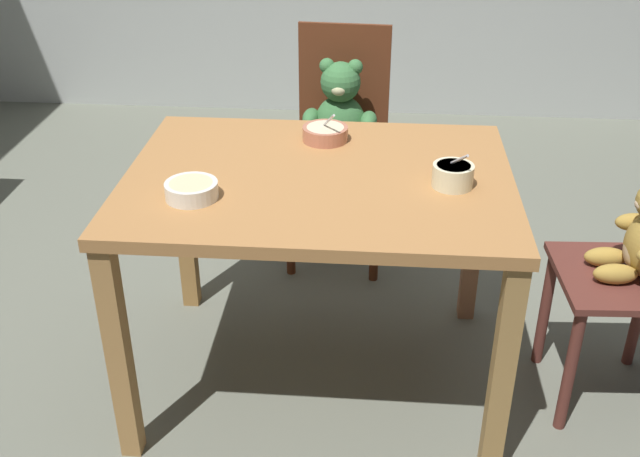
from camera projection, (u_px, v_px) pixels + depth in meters
name	position (u px, v px, depth m)	size (l,w,h in m)	color
ground_plane	(319.00, 378.00, 2.57)	(5.20, 5.20, 0.04)	#65695C
dining_table	(319.00, 204.00, 2.25)	(1.12, 0.85, 0.74)	#A6703E
teddy_chair_far_center	(340.00, 126.00, 3.00)	(0.42, 0.40, 0.94)	#592B17
porridge_bowl_white_near_left	(192.00, 190.00, 2.06)	(0.14, 0.14, 0.05)	silver
porridge_bowl_terracotta_far_center	(326.00, 133.00, 2.41)	(0.15, 0.15, 0.12)	#B66D52
porridge_bowl_cream_near_right	(453.00, 175.00, 2.12)	(0.12, 0.12, 0.12)	beige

